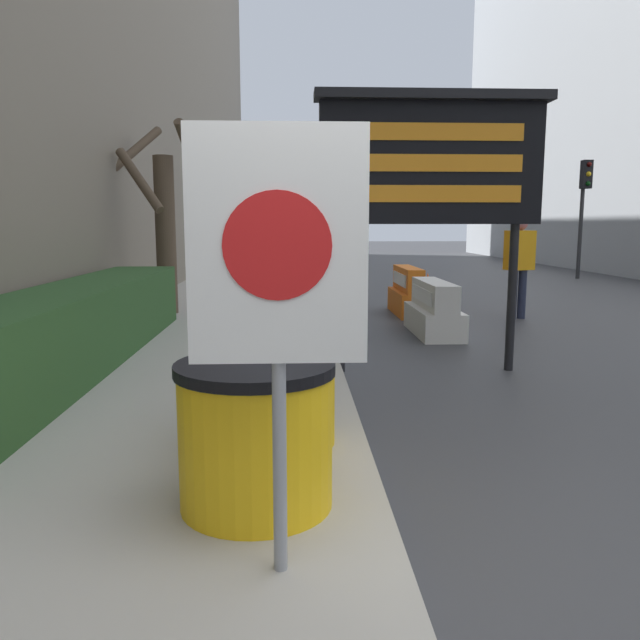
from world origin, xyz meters
The scene contains 15 objects.
ground_plane centered at (0.00, 0.00, 0.00)m, with size 120.00×120.00×0.00m, color #38383A.
sidewalk_left centered at (-1.71, 0.00, 0.08)m, with size 3.42×56.00×0.17m.
hedge_strip centered at (-2.82, 3.88, 0.59)m, with size 0.90×6.88×0.85m.
bare_tree centered at (-2.70, 8.09, 1.79)m, with size 1.70×1.99×3.28m.
barrel_drum_foreground centered at (-0.72, 0.60, 0.56)m, with size 0.85×0.85×0.78m.
barrel_drum_middle centered at (-0.64, 1.58, 0.56)m, with size 0.85×0.85×0.78m.
warning_sign centered at (-0.58, -0.06, 1.48)m, with size 0.73×0.08×1.90m.
message_board centered at (1.00, 4.33, 2.33)m, with size 2.56×0.36×3.07m.
jersey_barrier_white centered at (1.64, 6.75, 0.36)m, with size 0.61×1.69×0.81m.
jersey_barrier_orange_near centered at (1.64, 8.92, 0.39)m, with size 0.51×1.61×0.88m.
traffic_cone_near centered at (1.95, 8.63, 0.39)m, with size 0.45×0.45×0.80m.
traffic_cone_mid centered at (1.85, 6.94, 0.38)m, with size 0.44×0.44×0.78m.
traffic_light_near_curb centered at (0.44, 13.54, 2.75)m, with size 0.28×0.44×3.79m.
traffic_light_far_side centered at (8.37, 16.30, 2.61)m, with size 0.28×0.45×3.58m.
pedestrian_worker centered at (3.49, 8.27, 1.06)m, with size 0.53×0.41×1.80m.
Camera 1 is at (-0.52, -2.60, 1.67)m, focal length 35.00 mm.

